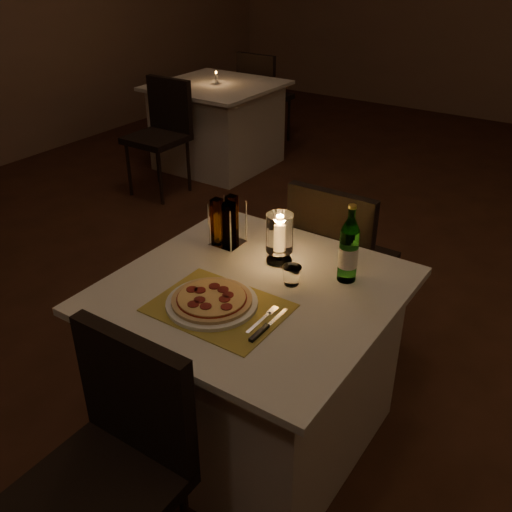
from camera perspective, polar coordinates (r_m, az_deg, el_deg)
The scene contains 17 objects.
floor at distance 2.80m, azimuth 9.43°, elevation -13.14°, with size 8.00×10.00×0.02m, color #422215.
main_table at distance 2.31m, azimuth -0.28°, elevation -10.79°, with size 1.00×1.00×0.74m.
chair_near at distance 1.80m, azimuth -13.81°, elevation -18.41°, with size 0.42×0.42×0.90m.
chair_far at distance 2.72m, azimuth 8.15°, elevation 0.24°, with size 0.42×0.42×0.90m.
placemat at distance 1.98m, azimuth -3.73°, elevation -5.19°, with size 0.45×0.34×0.00m, color #B09B3D.
plate at distance 1.99m, azimuth -4.43°, elevation -4.70°, with size 0.32×0.32×0.01m, color white.
pizza at distance 1.98m, azimuth -4.45°, elevation -4.31°, with size 0.28×0.28×0.02m.
fork at distance 1.92m, azimuth 0.84°, elevation -6.18°, with size 0.02×0.18×0.00m.
knife at distance 1.86m, azimuth 0.72°, elevation -7.36°, with size 0.02×0.22×0.01m.
tumbler at distance 2.09m, azimuth 3.59°, elevation -1.96°, with size 0.07×0.07×0.07m, color white, non-canonical shape.
water_bottle at distance 2.10m, azimuth 9.24°, elevation 0.54°, with size 0.07×0.07×0.30m.
hurricane_candle at distance 2.19m, azimuth 2.37°, elevation 2.15°, with size 0.11×0.11×0.20m.
cruet_caddy at distance 2.33m, azimuth -2.99°, elevation 3.26°, with size 0.12×0.12×0.21m.
neighbor_table_left at distance 5.28m, azimuth -3.84°, elevation 12.92°, with size 1.00×1.00×0.74m.
neighbor_chair_la at distance 4.71m, azimuth -9.30°, elevation 12.79°, with size 0.42×0.42×0.90m.
neighbor_chair_lb at distance 5.80m, azimuth 0.54°, elevation 16.26°, with size 0.42×0.42×0.90m.
neighbor_candle_left at distance 5.18m, azimuth -4.00°, elevation 17.32°, with size 0.03×0.03×0.11m.
Camera 1 is at (0.76, -1.94, 1.86)m, focal length 40.00 mm.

